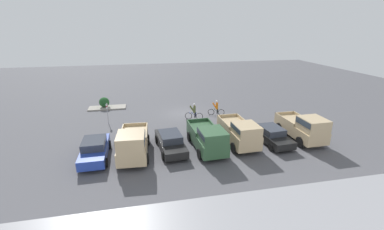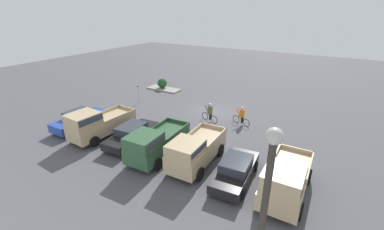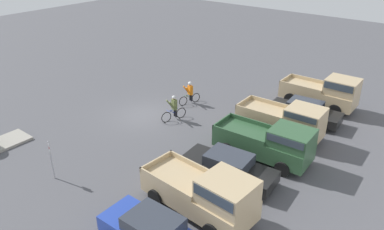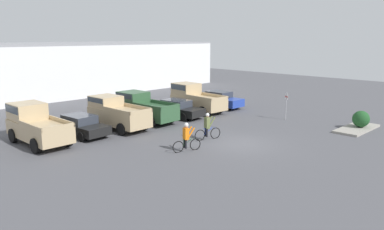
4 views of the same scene
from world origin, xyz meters
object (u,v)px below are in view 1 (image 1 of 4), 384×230
sedan_0 (271,135)px  pickup_truck_3 (133,143)px  pickup_truck_1 (240,132)px  fire_lane_sign (107,111)px  pickup_truck_2 (208,137)px  cyclist_1 (217,108)px  shrub (104,102)px  cyclist_0 (194,112)px  pickup_truck_0 (304,127)px  sedan_2 (95,149)px  sedan_1 (170,141)px

sedan_0 → pickup_truck_3: (11.23, 0.45, 0.52)m
pickup_truck_1 → fire_lane_sign: 13.09m
pickup_truck_2 → cyclist_1: bearing=-111.3°
pickup_truck_3 → fire_lane_sign: size_ratio=2.49×
sedan_0 → shrub: 19.35m
pickup_truck_3 → cyclist_1: bearing=-137.6°
cyclist_0 → shrub: 11.23m
pickup_truck_0 → sedan_0: 2.87m
pickup_truck_1 → fire_lane_sign: bearing=-32.9°
fire_lane_sign → cyclist_1: bearing=-178.0°
sedan_2 → pickup_truck_1: bearing=-180.0°
shrub → cyclist_0: bearing=148.7°
sedan_0 → cyclist_0: (5.14, -6.71, 0.17)m
pickup_truck_2 → cyclist_1: (-3.11, -7.98, -0.27)m
sedan_1 → cyclist_0: (-3.26, -6.40, 0.14)m
pickup_truck_2 → sedan_1: pickup_truck_2 is taller
cyclist_0 → pickup_truck_2: bearing=86.5°
cyclist_0 → cyclist_1: size_ratio=1.04×
pickup_truck_0 → shrub: 21.72m
sedan_0 → pickup_truck_2: 5.61m
sedan_1 → fire_lane_sign: 8.72m
pickup_truck_2 → shrub: 15.90m
sedan_0 → sedan_1: size_ratio=0.96×
pickup_truck_0 → pickup_truck_3: 14.04m
pickup_truck_3 → shrub: pickup_truck_3 is taller
cyclist_1 → fire_lane_sign: bearing=2.0°
sedan_1 → pickup_truck_3: size_ratio=0.91×
pickup_truck_2 → sedan_2: size_ratio=1.15×
pickup_truck_1 → pickup_truck_2: 2.83m
sedan_0 → fire_lane_sign: size_ratio=2.17×
sedan_1 → pickup_truck_1: bearing=177.2°
pickup_truck_0 → pickup_truck_3: size_ratio=0.96×
sedan_1 → sedan_2: (5.60, 0.28, 0.04)m
sedan_0 → fire_lane_sign: fire_lane_sign is taller
fire_lane_sign → sedan_0: bearing=152.6°
pickup_truck_0 → pickup_truck_2: (8.39, 0.19, -0.09)m
cyclist_1 → pickup_truck_1: bearing=87.6°
pickup_truck_0 → sedan_0: bearing=-5.2°
sedan_1 → sedan_2: sedan_2 is taller
pickup_truck_3 → sedan_1: bearing=-164.9°
pickup_truck_1 → sedan_2: pickup_truck_1 is taller
pickup_truck_3 → cyclist_0: 9.42m
fire_lane_sign → cyclist_0: bearing=177.2°
sedan_2 → pickup_truck_3: bearing=170.1°
sedan_0 → pickup_truck_1: size_ratio=0.92×
sedan_1 → cyclist_1: (-5.93, -7.22, 0.15)m
pickup_truck_2 → cyclist_1: 8.57m
pickup_truck_1 → shrub: pickup_truck_1 is taller
pickup_truck_0 → fire_lane_sign: bearing=-24.0°
pickup_truck_2 → sedan_1: (2.82, -0.76, -0.42)m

